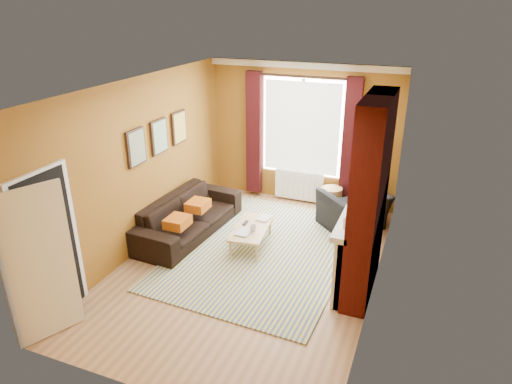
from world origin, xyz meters
TOP-DOWN VIEW (x-y plane):
  - ground at (0.00, 0.00)m, footprint 5.50×5.50m
  - room_walls at (0.64, 0.27)m, footprint 3.82×5.54m
  - striped_rug at (0.06, 0.48)m, footprint 2.87×3.86m
  - sofa at (-1.42, 0.58)m, footprint 1.08×2.41m
  - armchair at (1.25, 1.88)m, footprint 1.42×1.42m
  - coffee_table at (-0.21, 0.55)m, footprint 0.67×1.13m
  - wicker_stool at (0.74, 2.40)m, footprint 0.48×0.48m
  - floor_lamp at (1.48, 2.40)m, footprint 0.30×0.30m
  - book_a at (-0.35, 0.31)m, footprint 0.22×0.29m
  - book_b at (-0.22, 0.95)m, footprint 0.24×0.30m
  - mug at (-0.13, 0.45)m, footprint 0.14×0.14m
  - tv_remote at (-0.35, 0.64)m, footprint 0.06×0.17m

SIDE VIEW (x-z plane):
  - ground at x=0.00m, z-range 0.00..0.00m
  - striped_rug at x=0.06m, z-range 0.00..0.02m
  - wicker_stool at x=0.74m, z-range 0.00..0.50m
  - coffee_table at x=-0.21m, z-range 0.14..0.50m
  - sofa at x=-1.42m, z-range 0.00..0.69m
  - armchair at x=1.25m, z-range 0.00..0.70m
  - book_b at x=-0.22m, z-range 0.36..0.38m
  - tv_remote at x=-0.35m, z-range 0.36..0.38m
  - book_a at x=-0.35m, z-range 0.36..0.38m
  - mug at x=-0.13m, z-range 0.36..0.46m
  - floor_lamp at x=1.48m, z-range 0.45..2.02m
  - room_walls at x=0.64m, z-range -0.03..2.80m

